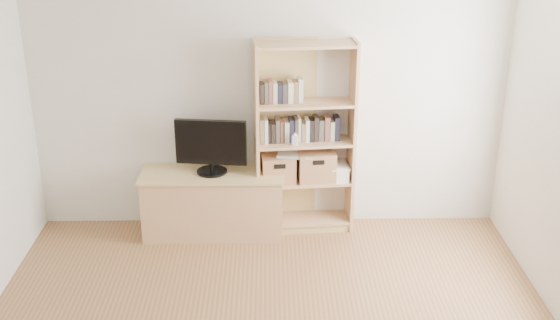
{
  "coord_description": "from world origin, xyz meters",
  "views": [
    {
      "loc": [
        0.0,
        -3.87,
        3.26
      ],
      "look_at": [
        0.1,
        1.9,
        0.9
      ],
      "focal_mm": 45.0,
      "sensor_mm": 36.0,
      "label": 1
    }
  ],
  "objects_px": {
    "baby_monitor": "(295,140)",
    "basket_left": "(278,168)",
    "basket_right": "(316,165)",
    "bookshelf": "(304,139)",
    "tv_stand": "(213,204)",
    "television": "(211,146)",
    "laptop": "(295,154)"
  },
  "relations": [
    {
      "from": "baby_monitor",
      "to": "basket_right",
      "type": "relative_size",
      "value": 0.28
    },
    {
      "from": "tv_stand",
      "to": "basket_left",
      "type": "xyz_separation_m",
      "value": [
        0.63,
        0.05,
        0.35
      ]
    },
    {
      "from": "bookshelf",
      "to": "basket_right",
      "type": "height_order",
      "value": "bookshelf"
    },
    {
      "from": "baby_monitor",
      "to": "basket_left",
      "type": "relative_size",
      "value": 0.31
    },
    {
      "from": "tv_stand",
      "to": "laptop",
      "type": "xyz_separation_m",
      "value": [
        0.79,
        0.06,
        0.49
      ]
    },
    {
      "from": "tv_stand",
      "to": "basket_right",
      "type": "relative_size",
      "value": 3.77
    },
    {
      "from": "baby_monitor",
      "to": "basket_right",
      "type": "xyz_separation_m",
      "value": [
        0.21,
        0.12,
        -0.3
      ]
    },
    {
      "from": "tv_stand",
      "to": "basket_left",
      "type": "distance_m",
      "value": 0.72
    },
    {
      "from": "television",
      "to": "basket_left",
      "type": "height_order",
      "value": "television"
    },
    {
      "from": "television",
      "to": "baby_monitor",
      "type": "distance_m",
      "value": 0.79
    },
    {
      "from": "tv_stand",
      "to": "basket_left",
      "type": "height_order",
      "value": "basket_left"
    },
    {
      "from": "tv_stand",
      "to": "basket_right",
      "type": "distance_m",
      "value": 1.06
    },
    {
      "from": "bookshelf",
      "to": "television",
      "type": "height_order",
      "value": "bookshelf"
    },
    {
      "from": "basket_right",
      "to": "laptop",
      "type": "distance_m",
      "value": 0.24
    },
    {
      "from": "baby_monitor",
      "to": "television",
      "type": "bearing_deg",
      "value": -170.04
    },
    {
      "from": "basket_left",
      "to": "tv_stand",
      "type": "bearing_deg",
      "value": 178.85
    },
    {
      "from": "television",
      "to": "laptop",
      "type": "distance_m",
      "value": 0.8
    },
    {
      "from": "bookshelf",
      "to": "laptop",
      "type": "height_order",
      "value": "bookshelf"
    },
    {
      "from": "bookshelf",
      "to": "laptop",
      "type": "relative_size",
      "value": 5.72
    },
    {
      "from": "basket_right",
      "to": "laptop",
      "type": "relative_size",
      "value": 1.07
    },
    {
      "from": "tv_stand",
      "to": "bookshelf",
      "type": "xyz_separation_m",
      "value": [
        0.88,
        0.08,
        0.63
      ]
    },
    {
      "from": "television",
      "to": "basket_left",
      "type": "relative_size",
      "value": 2.12
    },
    {
      "from": "tv_stand",
      "to": "basket_left",
      "type": "bearing_deg",
      "value": 4.77
    },
    {
      "from": "basket_left",
      "to": "laptop",
      "type": "bearing_deg",
      "value": -3.27
    },
    {
      "from": "basket_left",
      "to": "basket_right",
      "type": "relative_size",
      "value": 0.9
    },
    {
      "from": "bookshelf",
      "to": "basket_left",
      "type": "distance_m",
      "value": 0.38
    },
    {
      "from": "bookshelf",
      "to": "basket_left",
      "type": "bearing_deg",
      "value": -178.81
    },
    {
      "from": "baby_monitor",
      "to": "basket_right",
      "type": "height_order",
      "value": "baby_monitor"
    },
    {
      "from": "television",
      "to": "basket_left",
      "type": "bearing_deg",
      "value": 11.91
    },
    {
      "from": "bookshelf",
      "to": "television",
      "type": "bearing_deg",
      "value": 179.91
    },
    {
      "from": "tv_stand",
      "to": "laptop",
      "type": "height_order",
      "value": "laptop"
    },
    {
      "from": "basket_right",
      "to": "bookshelf",
      "type": "bearing_deg",
      "value": 176.66
    }
  ]
}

